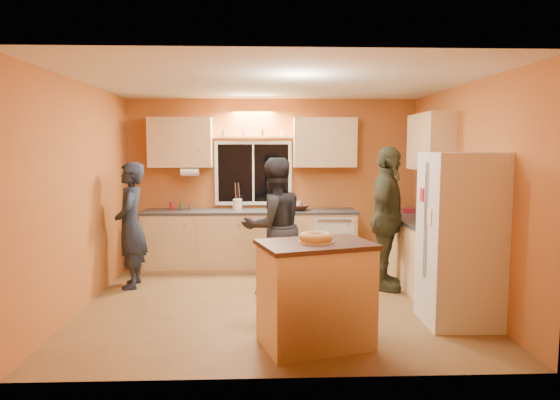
{
  "coord_description": "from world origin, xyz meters",
  "views": [
    {
      "loc": [
        -0.18,
        -5.84,
        1.85
      ],
      "look_at": [
        0.06,
        0.4,
        1.19
      ],
      "focal_mm": 32.0,
      "sensor_mm": 36.0,
      "label": 1
    }
  ],
  "objects_px": {
    "refrigerator": "(460,239)",
    "island": "(315,293)",
    "person_center": "(274,227)",
    "person_left": "(131,225)",
    "person_right": "(387,218)"
  },
  "relations": [
    {
      "from": "refrigerator",
      "to": "person_center",
      "type": "bearing_deg",
      "value": 149.56
    },
    {
      "from": "refrigerator",
      "to": "island",
      "type": "relative_size",
      "value": 1.54
    },
    {
      "from": "island",
      "to": "person_left",
      "type": "bearing_deg",
      "value": 120.62
    },
    {
      "from": "person_center",
      "to": "person_left",
      "type": "bearing_deg",
      "value": -36.42
    },
    {
      "from": "person_left",
      "to": "person_right",
      "type": "relative_size",
      "value": 0.89
    },
    {
      "from": "refrigerator",
      "to": "island",
      "type": "height_order",
      "value": "refrigerator"
    },
    {
      "from": "island",
      "to": "person_center",
      "type": "relative_size",
      "value": 0.68
    },
    {
      "from": "refrigerator",
      "to": "person_right",
      "type": "distance_m",
      "value": 1.38
    },
    {
      "from": "person_left",
      "to": "refrigerator",
      "type": "bearing_deg",
      "value": 61.3
    },
    {
      "from": "person_right",
      "to": "person_left",
      "type": "bearing_deg",
      "value": 111.3
    },
    {
      "from": "refrigerator",
      "to": "person_left",
      "type": "xyz_separation_m",
      "value": [
        -3.79,
        1.54,
        -0.07
      ]
    },
    {
      "from": "refrigerator",
      "to": "person_right",
      "type": "height_order",
      "value": "person_right"
    },
    {
      "from": "refrigerator",
      "to": "island",
      "type": "xyz_separation_m",
      "value": [
        -1.57,
        -0.52,
        -0.4
      ]
    },
    {
      "from": "refrigerator",
      "to": "person_right",
      "type": "bearing_deg",
      "value": 108.52
    },
    {
      "from": "refrigerator",
      "to": "person_left",
      "type": "relative_size",
      "value": 1.08
    }
  ]
}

